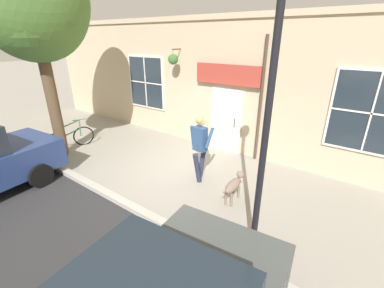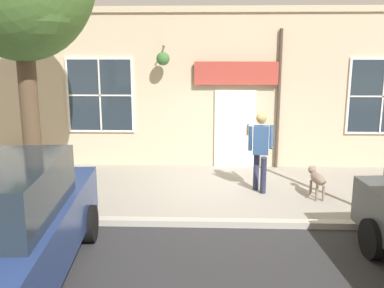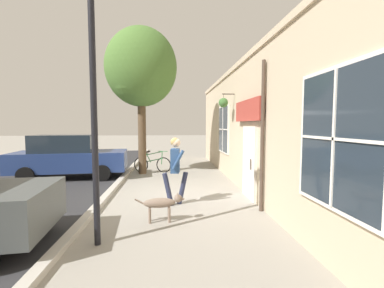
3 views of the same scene
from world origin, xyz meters
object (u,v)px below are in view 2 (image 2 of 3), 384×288
at_px(pedestrian_walking, 261,144).
at_px(leaning_bicycle, 31,186).
at_px(parked_car_nearest_curb, 1,226).
at_px(dog_on_leash, 317,178).

height_order(pedestrian_walking, leaning_bicycle, pedestrian_walking).
bearing_deg(parked_car_nearest_curb, pedestrian_walking, 137.27).
height_order(leaning_bicycle, parked_car_nearest_curb, parked_car_nearest_curb).
bearing_deg(dog_on_leash, leaning_bicycle, -84.07).
xyz_separation_m(dog_on_leash, leaning_bicycle, (0.63, -6.04, -0.04)).
bearing_deg(parked_car_nearest_curb, dog_on_leash, 127.37).
relative_size(pedestrian_walking, leaning_bicycle, 1.06).
distance_m(pedestrian_walking, parked_car_nearest_curb, 5.71).
bearing_deg(pedestrian_walking, parked_car_nearest_curb, -42.73).
xyz_separation_m(pedestrian_walking, parked_car_nearest_curb, (4.19, -3.87, -0.23)).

